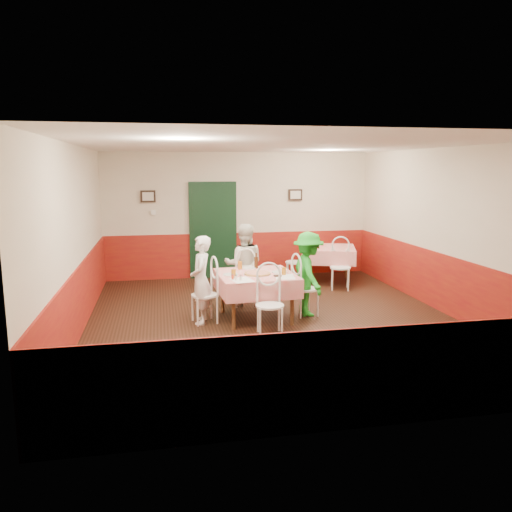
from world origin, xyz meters
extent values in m
plane|color=black|center=(0.00, 0.00, 0.00)|extent=(7.00, 7.00, 0.00)
plane|color=white|center=(0.00, 0.00, 2.80)|extent=(7.00, 7.00, 0.00)
cube|color=beige|center=(0.00, 3.50, 1.40)|extent=(6.00, 0.10, 2.80)
cube|color=beige|center=(0.00, -3.50, 1.40)|extent=(6.00, 0.10, 2.80)
cube|color=beige|center=(-3.00, 0.00, 1.40)|extent=(0.10, 7.00, 2.80)
cube|color=beige|center=(3.00, 0.00, 1.40)|extent=(0.10, 7.00, 2.80)
cube|color=maroon|center=(0.00, 3.48, 0.50)|extent=(6.00, 0.03, 1.00)
cube|color=maroon|center=(0.00, -3.48, 0.50)|extent=(6.00, 0.03, 1.00)
cube|color=maroon|center=(-2.98, 0.00, 0.50)|extent=(0.03, 7.00, 1.00)
cube|color=maroon|center=(2.98, 0.00, 0.50)|extent=(0.03, 7.00, 1.00)
cube|color=black|center=(-0.60, 3.45, 1.05)|extent=(0.96, 0.06, 2.10)
cube|color=black|center=(-2.00, 3.45, 1.85)|extent=(0.32, 0.03, 0.26)
cube|color=black|center=(1.30, 3.45, 1.85)|extent=(0.32, 0.03, 0.26)
cube|color=white|center=(-1.90, 3.45, 1.50)|extent=(0.10, 0.03, 0.10)
cube|color=red|center=(-0.26, 0.16, 0.38)|extent=(1.28, 1.28, 0.77)
cube|color=red|center=(1.82, 2.58, 0.38)|extent=(1.41, 1.41, 0.77)
cylinder|color=#B74723|center=(-0.25, 0.09, 0.77)|extent=(0.44, 0.44, 0.03)
cylinder|color=white|center=(-0.68, 0.13, 0.77)|extent=(0.26, 0.26, 0.01)
cylinder|color=white|center=(0.14, 0.17, 0.77)|extent=(0.26, 0.26, 0.01)
cylinder|color=white|center=(-0.30, 0.60, 0.77)|extent=(0.26, 0.26, 0.01)
cylinder|color=#BF7219|center=(-0.66, -0.09, 0.83)|extent=(0.08, 0.08, 0.13)
cylinder|color=#BF7219|center=(0.16, -0.03, 0.82)|extent=(0.07, 0.07, 0.13)
cylinder|color=#BF7219|center=(-0.46, 0.57, 0.83)|extent=(0.08, 0.08, 0.14)
cylinder|color=#381C0A|center=(-0.17, 0.59, 0.88)|extent=(0.07, 0.07, 0.24)
cylinder|color=silver|center=(-0.66, -0.28, 0.81)|extent=(0.04, 0.04, 0.09)
cylinder|color=silver|center=(-0.59, -0.31, 0.81)|extent=(0.04, 0.04, 0.09)
cylinder|color=#B23319|center=(-0.70, -0.21, 0.81)|extent=(0.04, 0.04, 0.09)
cube|color=white|center=(-0.56, -0.28, 0.76)|extent=(0.37, 0.45, 0.00)
cube|color=white|center=(0.14, -0.17, 0.76)|extent=(0.36, 0.44, 0.00)
cube|color=black|center=(0.04, -0.12, 0.77)|extent=(0.11, 0.10, 0.02)
imported|color=gray|center=(-1.16, 0.11, 0.70)|extent=(0.40, 0.55, 1.41)
imported|color=gray|center=(-0.30, 1.06, 0.74)|extent=(0.80, 0.68, 1.48)
imported|color=gray|center=(0.64, 0.21, 0.71)|extent=(0.58, 0.94, 1.41)
camera|label=1|loc=(-1.77, -7.63, 2.45)|focal=35.00mm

